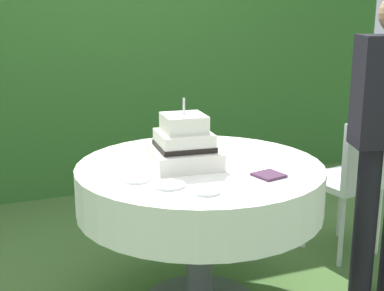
# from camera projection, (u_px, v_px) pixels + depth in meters

# --- Properties ---
(foliage_hedge) EXTENTS (5.20, 0.52, 2.52)m
(foliage_hedge) POSITION_uv_depth(u_px,v_px,m) (101.00, 38.00, 4.54)
(foliage_hedge) COLOR #336628
(foliage_hedge) RESTS_ON ground_plane
(cake_table) EXTENTS (1.22, 1.22, 0.78)m
(cake_table) POSITION_uv_depth(u_px,v_px,m) (200.00, 189.00, 2.71)
(cake_table) COLOR #4C4C51
(cake_table) RESTS_ON ground_plane
(wedding_cake) EXTENTS (0.35, 0.34, 0.34)m
(wedding_cake) POSITION_uv_depth(u_px,v_px,m) (185.00, 145.00, 2.64)
(wedding_cake) COLOR white
(wedding_cake) RESTS_ON cake_table
(serving_plate_near) EXTENTS (0.10, 0.10, 0.01)m
(serving_plate_near) POSITION_uv_depth(u_px,v_px,m) (155.00, 144.00, 3.05)
(serving_plate_near) COLOR white
(serving_plate_near) RESTS_ON cake_table
(serving_plate_far) EXTENTS (0.14, 0.14, 0.01)m
(serving_plate_far) POSITION_uv_depth(u_px,v_px,m) (169.00, 185.00, 2.36)
(serving_plate_far) COLOR white
(serving_plate_far) RESTS_ON cake_table
(serving_plate_left) EXTENTS (0.12, 0.12, 0.01)m
(serving_plate_left) POSITION_uv_depth(u_px,v_px,m) (136.00, 179.00, 2.44)
(serving_plate_left) COLOR white
(serving_plate_left) RESTS_ON cake_table
(serving_plate_right) EXTENTS (0.11, 0.11, 0.01)m
(serving_plate_right) POSITION_uv_depth(u_px,v_px,m) (206.00, 191.00, 2.28)
(serving_plate_right) COLOR white
(serving_plate_right) RESTS_ON cake_table
(napkin_stack) EXTENTS (0.15, 0.15, 0.01)m
(napkin_stack) POSITION_uv_depth(u_px,v_px,m) (269.00, 175.00, 2.49)
(napkin_stack) COLOR #4C2D47
(napkin_stack) RESTS_ON cake_table
(garden_chair) EXTENTS (0.46, 0.46, 0.89)m
(garden_chair) POSITION_uv_depth(u_px,v_px,m) (354.00, 174.00, 3.31)
(garden_chair) COLOR white
(garden_chair) RESTS_ON ground_plane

